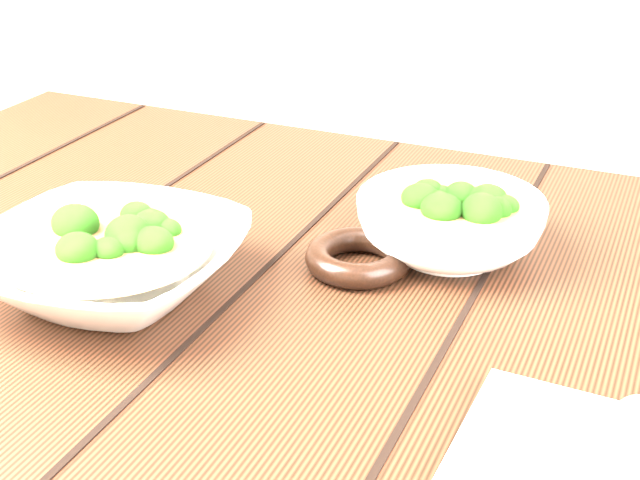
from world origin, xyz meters
TOP-DOWN VIEW (x-y plane):
  - table at (0.00, 0.00)m, footprint 1.20×0.80m
  - soup_bowl_front at (-0.13, -0.09)m, footprint 0.25×0.25m
  - soup_bowl_back at (0.13, 0.11)m, footprint 0.23×0.23m
  - trivet at (0.06, 0.04)m, footprint 0.11×0.11m
  - napkin at (0.33, -0.18)m, footprint 0.21×0.18m
  - spoon_left at (0.32, -0.14)m, footprint 0.06×0.17m

SIDE VIEW (x-z plane):
  - table at x=0.00m, z-range 0.26..1.01m
  - napkin at x=0.33m, z-range 0.75..0.76m
  - trivet at x=0.06m, z-range 0.75..0.78m
  - spoon_left at x=0.32m, z-range 0.76..0.77m
  - soup_bowl_back at x=0.13m, z-range 0.75..0.82m
  - soup_bowl_front at x=-0.13m, z-range 0.75..0.82m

